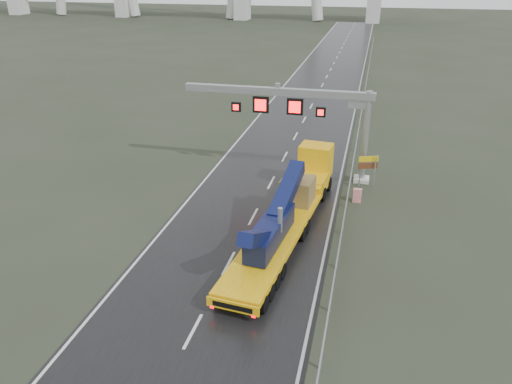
% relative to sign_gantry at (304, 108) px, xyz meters
% --- Properties ---
extents(ground, '(400.00, 400.00, 0.00)m').
position_rel_sign_gantry_xyz_m(ground, '(-2.10, -17.99, -5.61)').
color(ground, '#282D20').
rests_on(ground, ground).
extents(road, '(11.00, 200.00, 0.02)m').
position_rel_sign_gantry_xyz_m(road, '(-2.10, 22.01, -5.60)').
color(road, black).
rests_on(road, ground).
extents(guardrail, '(0.20, 140.00, 1.40)m').
position_rel_sign_gantry_xyz_m(guardrail, '(4.00, 12.01, -4.91)').
color(guardrail, gray).
rests_on(guardrail, ground).
extents(sign_gantry, '(14.90, 1.20, 7.42)m').
position_rel_sign_gantry_xyz_m(sign_gantry, '(0.00, 0.00, 0.00)').
color(sign_gantry, silver).
rests_on(sign_gantry, ground).
extents(heavy_haul_truck, '(4.47, 17.93, 4.18)m').
position_rel_sign_gantry_xyz_m(heavy_haul_truck, '(0.63, -8.42, -3.99)').
color(heavy_haul_truck, yellow).
rests_on(heavy_haul_truck, ground).
extents(exit_sign_pair, '(1.45, 0.57, 2.60)m').
position_rel_sign_gantry_xyz_m(exit_sign_pair, '(5.20, -1.14, -3.79)').
color(exit_sign_pair, gray).
rests_on(exit_sign_pair, ground).
extents(striped_barrier, '(0.63, 0.35, 1.04)m').
position_rel_sign_gantry_xyz_m(striped_barrier, '(4.64, -3.99, -5.09)').
color(striped_barrier, red).
rests_on(striped_barrier, ground).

